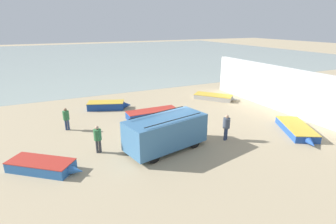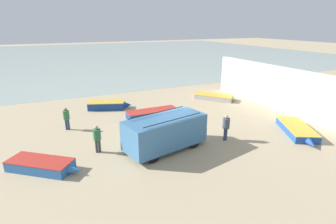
{
  "view_description": "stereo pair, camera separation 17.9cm",
  "coord_description": "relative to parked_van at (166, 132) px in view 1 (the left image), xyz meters",
  "views": [
    {
      "loc": [
        -7.64,
        -16.02,
        7.39
      ],
      "look_at": [
        0.46,
        1.09,
        1.0
      ],
      "focal_mm": 28.0,
      "sensor_mm": 36.0,
      "label": 1
    },
    {
      "loc": [
        -7.47,
        -16.1,
        7.39
      ],
      "look_at": [
        0.46,
        1.09,
        1.0
      ],
      "focal_mm": 28.0,
      "sensor_mm": 36.0,
      "label": 2
    }
  ],
  "objects": [
    {
      "name": "ground_plane",
      "position": [
        1.45,
        2.69,
        -1.15
      ],
      "size": [
        200.0,
        200.0,
        0.0
      ],
      "primitive_type": "plane",
      "color": "tan"
    },
    {
      "name": "fishing_rowboat_1",
      "position": [
        9.22,
        8.09,
        -0.9
      ],
      "size": [
        3.74,
        4.14,
        0.5
      ],
      "rotation": [
        0.0,
        0.0,
        5.42
      ],
      "color": "#ADA89E",
      "rests_on": "ground_plane"
    },
    {
      "name": "fishing_rowboat_0",
      "position": [
        1.6,
        5.81,
        -0.84
      ],
      "size": [
        5.13,
        1.36,
        0.62
      ],
      "rotation": [
        0.0,
        0.0,
        6.28
      ],
      "color": "navy",
      "rests_on": "ground_plane"
    },
    {
      "name": "fisherman_1",
      "position": [
        4.17,
        -0.46,
        -0.09
      ],
      "size": [
        0.47,
        0.47,
        1.77
      ],
      "rotation": [
        0.0,
        0.0,
        1.99
      ],
      "color": "navy",
      "rests_on": "ground_plane"
    },
    {
      "name": "fishing_rowboat_3",
      "position": [
        -6.93,
        0.49,
        -0.87
      ],
      "size": [
        3.85,
        3.3,
        0.57
      ],
      "rotation": [
        0.0,
        0.0,
        5.62
      ],
      "color": "#2D66AD",
      "rests_on": "ground_plane"
    },
    {
      "name": "fishing_rowboat_2",
      "position": [
        9.49,
        -1.68,
        -0.89
      ],
      "size": [
        3.32,
        4.69,
        0.52
      ],
      "rotation": [
        0.0,
        0.0,
        4.21
      ],
      "color": "#234CA3",
      "rests_on": "ground_plane"
    },
    {
      "name": "sea_water",
      "position": [
        1.45,
        54.69,
        -1.15
      ],
      "size": [
        120.0,
        80.0,
        0.01
      ],
      "primitive_type": "cube",
      "color": "#99A89E",
      "rests_on": "ground_plane"
    },
    {
      "name": "fisherman_2",
      "position": [
        -3.87,
        1.33,
        -0.12
      ],
      "size": [
        0.45,
        0.45,
        1.72
      ],
      "rotation": [
        0.0,
        0.0,
        1.55
      ],
      "color": "#38383D",
      "rests_on": "ground_plane"
    },
    {
      "name": "parked_van",
      "position": [
        0.0,
        0.0,
        0.0
      ],
      "size": [
        5.42,
        3.12,
        2.21
      ],
      "rotation": [
        0.0,
        0.0,
        0.21
      ],
      "color": "teal",
      "rests_on": "ground_plane"
    },
    {
      "name": "fishing_rowboat_4",
      "position": [
        -1.41,
        9.64,
        -0.81
      ],
      "size": [
        3.98,
        2.4,
        0.67
      ],
      "rotation": [
        0.0,
        0.0,
        5.93
      ],
      "color": "navy",
      "rests_on": "ground_plane"
    },
    {
      "name": "fisherman_0",
      "position": [
        -5.23,
        5.9,
        -0.15
      ],
      "size": [
        0.44,
        0.44,
        1.67
      ],
      "rotation": [
        0.0,
        0.0,
        4.42
      ],
      "color": "navy",
      "rests_on": "ground_plane"
    },
    {
      "name": "harbor_wall",
      "position": [
        12.5,
        3.69,
        0.77
      ],
      "size": [
        0.5,
        15.23,
        3.84
      ],
      "primitive_type": "cube",
      "color": "silver",
      "rests_on": "ground_plane"
    }
  ]
}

